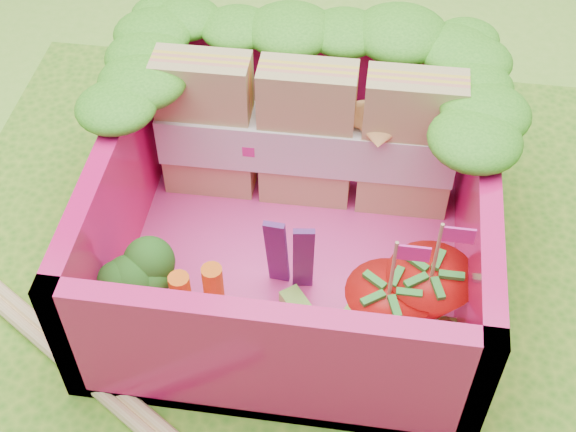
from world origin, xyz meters
The scene contains 12 objects.
ground centered at (0.00, 0.00, 0.00)m, with size 14.00×14.00×0.00m, color #7BC437.
placemat centered at (0.00, 0.00, 0.01)m, with size 2.60×2.60×0.03m, color #489120.
bento_floor centered at (0.05, 0.11, 0.06)m, with size 1.30×1.30×0.05m, color #E13990.
bento_box centered at (0.05, 0.11, 0.31)m, with size 1.30×1.30×0.55m.
lettuce_ruffle centered at (0.05, 0.58, 0.64)m, with size 1.43×0.83×0.11m.
sandwich_stack centered at (0.05, 0.43, 0.37)m, with size 1.09×0.19×0.60m.
broccoli centered at (-0.45, -0.23, 0.26)m, with size 0.32×0.32×0.25m.
carrot_sticks centered at (-0.23, -0.22, 0.21)m, with size 0.17×0.12×0.26m.
purple_wedges centered at (0.05, -0.05, 0.27)m, with size 0.16×0.04×0.38m.
strawberry_left centered at (0.39, -0.23, 0.22)m, with size 0.28×0.28×0.52m.
strawberry_right centered at (0.51, -0.15, 0.23)m, with size 0.29×0.29×0.53m.
snap_peas centered at (0.37, -0.14, 0.11)m, with size 0.69×0.50×0.05m.
Camera 1 is at (0.28, -1.73, 2.35)m, focal length 50.00 mm.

